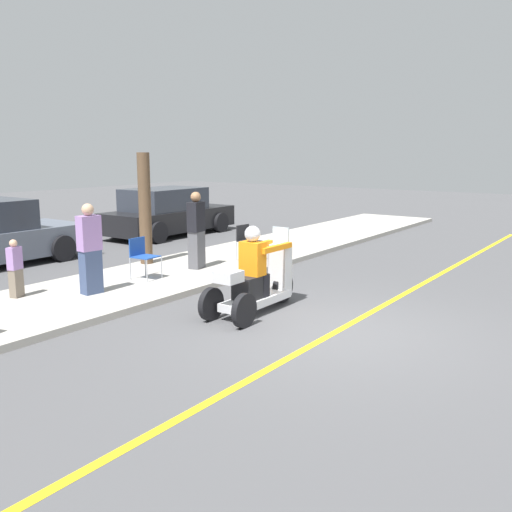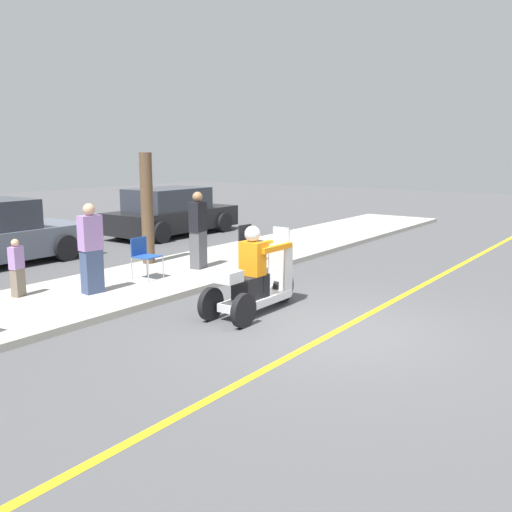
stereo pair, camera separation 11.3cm
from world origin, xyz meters
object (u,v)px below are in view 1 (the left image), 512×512
object	(u,v)px
spectator_by_tree	(196,232)
parked_car_lot_right	(168,213)
motorcycle_trike	(257,281)
tree_trunk	(145,209)
spectator_with_child	(15,269)
spectator_end_of_line	(90,251)
folding_chair_set_back	(247,238)
folding_chair_curbside	(142,254)

from	to	relation	value
spectator_by_tree	parked_car_lot_right	world-z (taller)	spectator_by_tree
motorcycle_trike	tree_trunk	bearing A→B (deg)	70.14
spectator_by_tree	parked_car_lot_right	size ratio (longest dim) A/B	0.38
motorcycle_trike	parked_car_lot_right	distance (m)	9.20
spectator_with_child	tree_trunk	distance (m)	3.58
spectator_end_of_line	folding_chair_set_back	distance (m)	4.24
spectator_with_child	folding_chair_curbside	xyz separation A→B (m)	(2.33, -0.70, 0.01)
spectator_with_child	folding_chair_curbside	distance (m)	2.44
spectator_with_child	spectator_by_tree	world-z (taller)	spectator_by_tree
motorcycle_trike	folding_chair_curbside	world-z (taller)	motorcycle_trike
spectator_with_child	folding_chair_set_back	distance (m)	5.30
folding_chair_curbside	tree_trunk	size ratio (longest dim) A/B	0.33
folding_chair_curbside	spectator_end_of_line	bearing A→B (deg)	-173.27
motorcycle_trike	spectator_end_of_line	size ratio (longest dim) A/B	1.31
motorcycle_trike	spectator_by_tree	world-z (taller)	spectator_by_tree
spectator_with_child	folding_chair_set_back	xyz separation A→B (m)	(5.15, -1.25, 0.01)
motorcycle_trike	spectator_by_tree	size ratio (longest dim) A/B	1.28
spectator_with_child	folding_chair_curbside	bearing A→B (deg)	-16.65
spectator_with_child	folding_chair_set_back	size ratio (longest dim) A/B	1.25
spectator_end_of_line	spectator_by_tree	xyz separation A→B (m)	(2.79, -0.08, 0.02)
folding_chair_curbside	parked_car_lot_right	distance (m)	6.73
spectator_with_child	parked_car_lot_right	size ratio (longest dim) A/B	0.23
tree_trunk	folding_chair_set_back	bearing A→B (deg)	-44.16
folding_chair_curbside	tree_trunk	world-z (taller)	tree_trunk
tree_trunk	parked_car_lot_right	bearing A→B (deg)	38.45
spectator_with_child	tree_trunk	bearing A→B (deg)	6.06
folding_chair_set_back	tree_trunk	distance (m)	2.44
folding_chair_set_back	folding_chair_curbside	bearing A→B (deg)	168.93
folding_chair_set_back	parked_car_lot_right	bearing A→B (deg)	63.77
spectator_end_of_line	folding_chair_curbside	size ratio (longest dim) A/B	1.98
parked_car_lot_right	motorcycle_trike	bearing A→B (deg)	-127.02
spectator_end_of_line	spectator_by_tree	world-z (taller)	spectator_by_tree
folding_chair_curbside	motorcycle_trike	bearing A→B (deg)	-96.42
motorcycle_trike	spectator_with_child	world-z (taller)	motorcycle_trike
motorcycle_trike	spectator_by_tree	xyz separation A→B (m)	(1.73, 2.82, 0.40)
spectator_end_of_line	tree_trunk	xyz separation A→B (m)	(2.55, 1.23, 0.46)
folding_chair_curbside	tree_trunk	distance (m)	1.73
spectator_with_child	folding_chair_curbside	world-z (taller)	spectator_with_child
folding_chair_set_back	parked_car_lot_right	world-z (taller)	parked_car_lot_right
spectator_end_of_line	spectator_with_child	size ratio (longest dim) A/B	1.58
parked_car_lot_right	folding_chair_curbside	bearing A→B (deg)	-140.50
parked_car_lot_right	tree_trunk	xyz separation A→B (m)	(-4.05, -3.21, 0.66)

